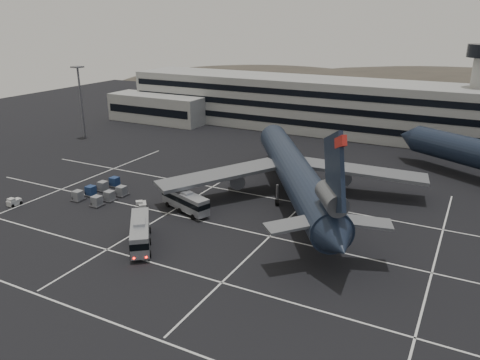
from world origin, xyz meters
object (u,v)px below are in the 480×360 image
at_px(bus_far, 185,200).
at_px(bus_near, 140,232).
at_px(trijet_main, 295,173).
at_px(uld_cluster, 102,192).
at_px(tug_a, 14,202).

bearing_deg(bus_far, bus_near, -154.42).
height_order(trijet_main, bus_far, trijet_main).
height_order(trijet_main, uld_cluster, trijet_main).
bearing_deg(tug_a, trijet_main, 30.41).
height_order(bus_far, tug_a, bus_far).
distance_m(trijet_main, bus_far, 18.93).
relative_size(trijet_main, uld_cluster, 4.65).
distance_m(bus_near, tug_a, 28.21).
relative_size(trijet_main, bus_far, 5.02).
bearing_deg(bus_far, tug_a, 132.96).
xyz_separation_m(bus_near, uld_cluster, (-18.00, 11.68, -1.21)).
xyz_separation_m(trijet_main, tug_a, (-41.04, -23.46, -4.63)).
bearing_deg(uld_cluster, tug_a, -134.97).
height_order(bus_near, bus_far, bus_near).
bearing_deg(bus_far, trijet_main, -29.04).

